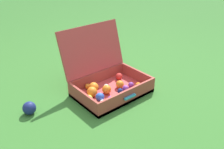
# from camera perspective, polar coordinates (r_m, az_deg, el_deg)

# --- Properties ---
(ground_plane) EXTENTS (16.00, 16.00, 0.00)m
(ground_plane) POSITION_cam_1_polar(r_m,az_deg,el_deg) (2.08, 2.53, -4.11)
(ground_plane) COLOR #336B28
(open_suitcase) EXTENTS (0.59, 0.55, 0.51)m
(open_suitcase) POSITION_cam_1_polar(r_m,az_deg,el_deg) (2.04, -1.48, -1.08)
(open_suitcase) COLOR #B23838
(open_suitcase) RESTS_ON ground
(stray_ball_on_grass) EXTENTS (0.10, 0.10, 0.10)m
(stray_ball_on_grass) POSITION_cam_1_polar(r_m,az_deg,el_deg) (1.90, -18.54, -7.35)
(stray_ball_on_grass) COLOR navy
(stray_ball_on_grass) RESTS_ON ground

